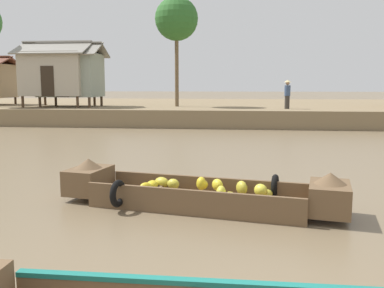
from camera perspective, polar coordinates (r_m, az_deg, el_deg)
ground_plane at (r=12.87m, az=6.04°, el=-2.62°), size 300.00×300.00×0.00m
riverbank_strip at (r=32.69m, az=6.39°, el=4.64°), size 160.00×20.00×1.00m
banana_boat at (r=8.20m, az=0.97°, el=-6.57°), size 5.59×2.03×0.84m
stilt_house_mid_left at (r=28.44m, az=-17.50°, el=9.08°), size 4.58×3.89×4.12m
stilt_house_mid_right at (r=28.13m, az=-16.06°, el=9.06°), size 4.26×3.16×4.05m
palm_tree_far at (r=27.63m, az=-2.10°, el=16.45°), size 2.72×2.72×6.85m
vendor_person at (r=25.09m, az=12.75°, el=6.77°), size 0.44×0.44×1.66m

